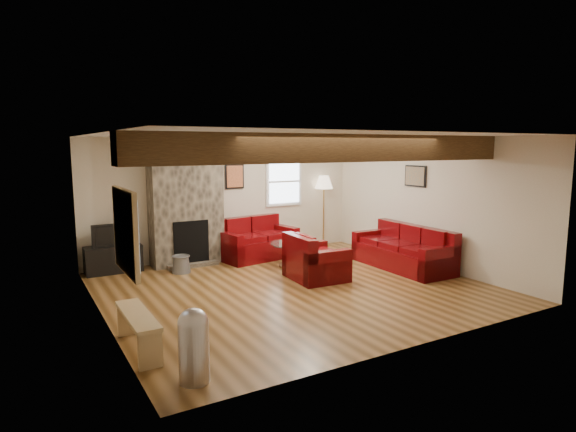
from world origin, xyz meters
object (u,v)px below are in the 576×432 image
Objects in this scene: tv_cabinet at (113,259)px; coffee_table at (295,255)px; sofa_three at (402,247)px; floor_lamp at (324,186)px; loveseat at (257,238)px; television at (112,235)px; armchair_red at (316,257)px.

coffee_table is at bearing -22.44° from tv_cabinet.
tv_cabinet is (-3.16, 1.31, 0.02)m from coffee_table.
floor_lamp is (-0.15, 2.47, 1.01)m from sofa_three.
sofa_three is at bearing -86.41° from floor_lamp.
loveseat is 2.15× the size of television.
television is at bearing 164.60° from loveseat.
loveseat is at bearing 9.03° from armchair_red.
floor_lamp reaches higher than armchair_red.
armchair_red is at bearing -126.86° from floor_lamp.
floor_lamp reaches higher than television.
sofa_three is 1.26× the size of floor_lamp.
tv_cabinet is 1.36× the size of television.
floor_lamp is (1.90, 0.32, 0.99)m from loveseat.
loveseat reaches higher than armchair_red.
floor_lamp is (4.74, 0.02, 0.70)m from television.
television is at bearing 157.56° from coffee_table.
television is (-3.16, 1.31, 0.49)m from coffee_table.
armchair_red is 0.98m from coffee_table.
armchair_red is 1.34× the size of television.
coffee_table is at bearing -22.44° from television.
sofa_three is 1.31× the size of loveseat.
tv_cabinet is at bearing -115.31° from sofa_three.
floor_lamp is at bearing 0.24° from television.
sofa_three is 5.48m from television.
floor_lamp is at bearing -175.16° from sofa_three.
loveseat is at bearing -134.99° from sofa_three.
floor_lamp reaches higher than sofa_three.
armchair_red reaches higher than tv_cabinet.
floor_lamp is (1.71, 2.28, 1.02)m from armchair_red.
sofa_three is 2.97m from loveseat.
television reaches higher than coffee_table.
sofa_three is at bearing -55.60° from loveseat.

